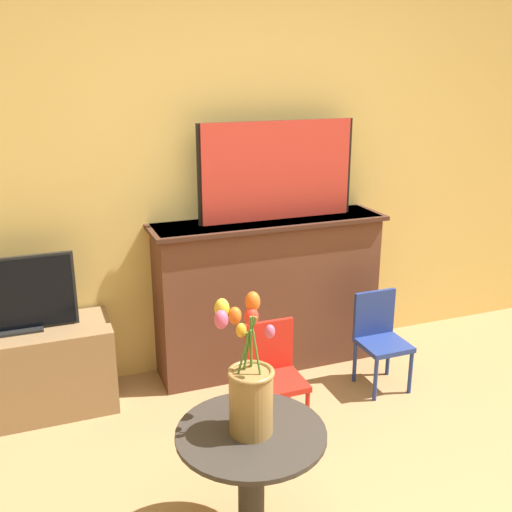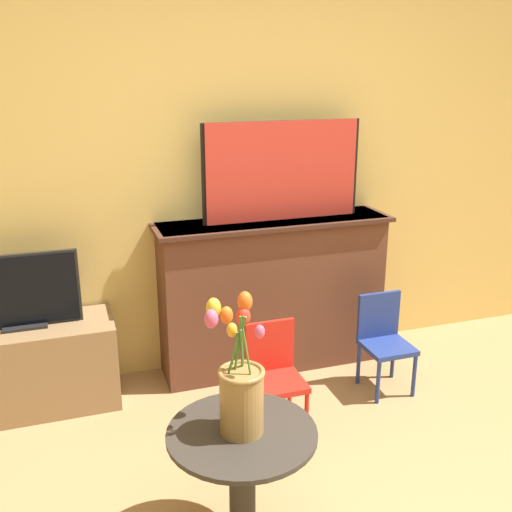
% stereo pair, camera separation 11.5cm
% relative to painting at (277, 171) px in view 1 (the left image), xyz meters
% --- Properties ---
extents(wall_back, '(8.00, 0.06, 2.70)m').
position_rel_painting_xyz_m(wall_back, '(-0.22, 0.19, 0.09)').
color(wall_back, '#E0BC66').
rests_on(wall_back, ground).
extents(fireplace_mantel, '(1.46, 0.37, 0.97)m').
position_rel_painting_xyz_m(fireplace_mantel, '(-0.06, -0.01, -0.76)').
color(fireplace_mantel, brown).
rests_on(fireplace_mantel, ground).
extents(painting, '(0.98, 0.03, 0.59)m').
position_rel_painting_xyz_m(painting, '(0.00, 0.00, 0.00)').
color(painting, black).
rests_on(painting, fireplace_mantel).
extents(tv_stand, '(0.94, 0.40, 0.50)m').
position_rel_painting_xyz_m(tv_stand, '(-1.52, -0.06, -1.01)').
color(tv_stand, olive).
rests_on(tv_stand, ground).
extents(tv_monitor, '(0.61, 0.12, 0.42)m').
position_rel_painting_xyz_m(tv_monitor, '(-1.52, -0.06, -0.56)').
color(tv_monitor, black).
rests_on(tv_monitor, tv_stand).
extents(chair_red, '(0.27, 0.27, 0.58)m').
position_rel_painting_xyz_m(chair_red, '(-0.28, -0.66, -0.94)').
color(chair_red, red).
rests_on(chair_red, ground).
extents(chair_blue, '(0.27, 0.27, 0.58)m').
position_rel_painting_xyz_m(chair_blue, '(0.47, -0.48, -0.94)').
color(chair_blue, navy).
rests_on(chair_blue, ground).
extents(side_table, '(0.58, 0.58, 0.54)m').
position_rel_painting_xyz_m(side_table, '(-0.70, -1.43, -0.91)').
color(side_table, '#332D28').
rests_on(side_table, ground).
extents(vase_tulips, '(0.22, 0.24, 0.51)m').
position_rel_painting_xyz_m(vase_tulips, '(-0.70, -1.42, -0.54)').
color(vase_tulips, olive).
rests_on(vase_tulips, side_table).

